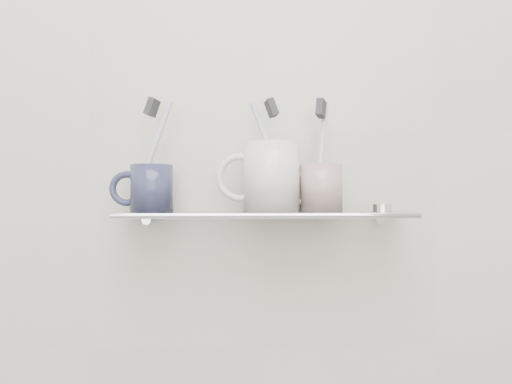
{
  "coord_description": "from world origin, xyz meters",
  "views": [
    {
      "loc": [
        -0.05,
        0.18,
        1.12
      ],
      "look_at": [
        -0.02,
        1.04,
        1.13
      ],
      "focal_mm": 35.0,
      "sensor_mm": 36.0,
      "label": 1
    }
  ],
  "objects_px": {
    "mug_center": "(271,177)",
    "mug_right": "(321,188)",
    "mug_left": "(152,189)",
    "shelf_glass": "(265,215)"
  },
  "relations": [
    {
      "from": "mug_left",
      "to": "shelf_glass",
      "type": "bearing_deg",
      "value": -11.05
    },
    {
      "from": "shelf_glass",
      "to": "mug_center",
      "type": "xyz_separation_m",
      "value": [
        0.01,
        0.0,
        0.06
      ]
    },
    {
      "from": "mug_left",
      "to": "mug_center",
      "type": "relative_size",
      "value": 0.68
    },
    {
      "from": "shelf_glass",
      "to": "mug_center",
      "type": "height_order",
      "value": "mug_center"
    },
    {
      "from": "mug_left",
      "to": "mug_center",
      "type": "distance_m",
      "value": 0.21
    },
    {
      "from": "mug_left",
      "to": "mug_center",
      "type": "xyz_separation_m",
      "value": [
        0.21,
        0.0,
        0.02
      ]
    },
    {
      "from": "mug_center",
      "to": "mug_right",
      "type": "distance_m",
      "value": 0.09
    },
    {
      "from": "shelf_glass",
      "to": "mug_left",
      "type": "height_order",
      "value": "mug_left"
    },
    {
      "from": "shelf_glass",
      "to": "mug_right",
      "type": "distance_m",
      "value": 0.11
    },
    {
      "from": "mug_center",
      "to": "mug_right",
      "type": "bearing_deg",
      "value": -3.28
    }
  ]
}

